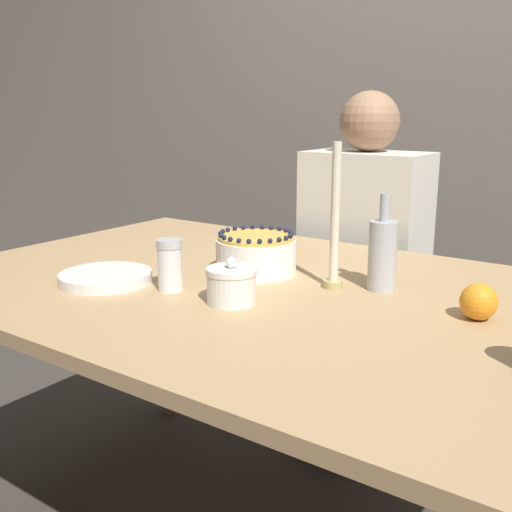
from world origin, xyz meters
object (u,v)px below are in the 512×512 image
(cake, at_px, (256,254))
(bottle, at_px, (383,254))
(candle, at_px, (335,229))
(person_man_blue_shirt, at_px, (362,297))
(sugar_bowl, at_px, (232,285))
(sugar_shaker, at_px, (170,265))

(cake, distance_m, bottle, 0.32)
(cake, relative_size, candle, 0.61)
(bottle, height_order, person_man_blue_shirt, person_man_blue_shirt)
(sugar_bowl, relative_size, person_man_blue_shirt, 0.09)
(cake, relative_size, person_man_blue_shirt, 0.16)
(candle, bearing_deg, sugar_shaker, -142.06)
(sugar_shaker, distance_m, bottle, 0.48)
(bottle, bearing_deg, person_man_blue_shirt, 118.29)
(person_man_blue_shirt, bearing_deg, cake, 90.33)
(sugar_bowl, relative_size, sugar_shaker, 0.93)
(sugar_shaker, height_order, bottle, bottle)
(cake, xyz_separation_m, bottle, (0.32, 0.05, 0.04))
(bottle, bearing_deg, candle, -151.58)
(sugar_bowl, height_order, bottle, bottle)
(candle, relative_size, bottle, 1.51)
(sugar_bowl, bearing_deg, bottle, 51.18)
(sugar_shaker, xyz_separation_m, person_man_blue_shirt, (0.07, 0.88, -0.30))
(cake, relative_size, sugar_shaker, 1.71)
(sugar_shaker, bearing_deg, candle, 37.94)
(sugar_shaker, xyz_separation_m, bottle, (0.39, 0.28, 0.02))
(sugar_shaker, bearing_deg, cake, 72.72)
(sugar_bowl, relative_size, bottle, 0.49)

